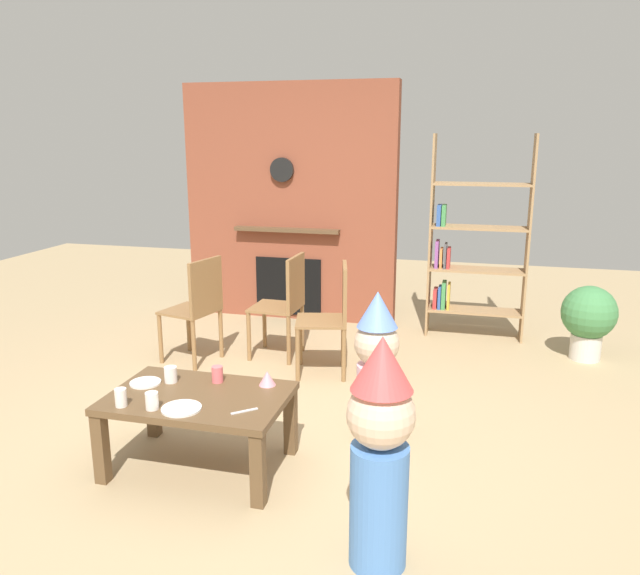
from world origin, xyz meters
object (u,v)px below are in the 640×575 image
Objects in this scene: paper_cup_center at (217,374)px; paper_plate_front at (181,408)px; dining_chair_right at (333,312)px; potted_plant_tall at (589,317)px; child_in_pink at (376,366)px; coffee_table at (199,406)px; paper_cup_far_left at (171,374)px; child_with_cone_hat at (380,448)px; paper_cup_near_right at (152,401)px; dining_chair_middle at (286,300)px; paper_plate_rear at (145,383)px; dining_chair_left at (198,304)px; paper_cup_near_left at (121,398)px; bookshelf at (470,248)px; birthday_cake_slice at (268,378)px.

paper_cup_center reaches higher than paper_plate_front.
dining_chair_right is 2.22m from potted_plant_tall.
coffee_table is at bearing 0.00° from child_in_pink.
paper_plate_front is 3.62m from potted_plant_tall.
child_with_cone_hat is at bearing -27.15° from paper_cup_far_left.
child_with_cone_hat is (1.28, -0.33, 0.07)m from paper_cup_near_right.
paper_cup_far_left is 0.11× the size of dining_chair_right.
child_in_pink is at bearing -53.14° from child_with_cone_hat.
child_in_pink is at bearing 128.62° from dining_chair_middle.
child_with_cone_hat is at bearing -113.47° from potted_plant_tall.
dining_chair_right reaches higher than paper_cup_center.
dining_chair_middle reaches higher than coffee_table.
paper_plate_front is (0.15, 0.03, -0.04)m from paper_cup_near_right.
paper_plate_rear is at bearing 82.97° from dining_chair_middle.
dining_chair_left and dining_chair_middle have the same top height.
paper_plate_front is at bearing 94.28° from dining_chair_middle.
dining_chair_left is (-0.41, 1.82, 0.01)m from paper_cup_near_left.
potted_plant_tall is (2.78, 2.71, -0.12)m from paper_cup_near_left.
paper_cup_near_left reaches higher than paper_cup_far_left.
paper_cup_near_left is (-1.76, -3.14, -0.35)m from bookshelf.
paper_cup_near_left is 2.14m from dining_chair_middle.
paper_cup_center is at bearing 18.00° from paper_plate_rear.
paper_cup_near_left reaches higher than paper_cup_center.
paper_cup_near_left is 0.32m from paper_plate_rear.
paper_cup_near_left is 2.00m from dining_chair_right.
paper_cup_near_left is 0.11× the size of dining_chair_middle.
potted_plant_tall is (3.19, 0.89, -0.13)m from dining_chair_left.
dining_chair_right is at bearing 77.36° from paper_plate_front.
potted_plant_tall is (2.04, 0.86, -0.13)m from dining_chair_right.
potted_plant_tall is at bearing 47.49° from paper_plate_front.
bookshelf is 1.89× the size of coffee_table.
birthday_cake_slice is 0.10× the size of child_in_pink.
dining_chair_right reaches higher than coffee_table.
bookshelf is 3.52m from paper_cup_near_right.
paper_plate_rear is 0.28× the size of potted_plant_tall.
dining_chair_right is at bearing 75.87° from coffee_table.
bookshelf is 3.49m from child_with_cone_hat.
paper_plate_rear is 3.70m from potted_plant_tall.
dining_chair_right reaches higher than paper_cup_far_left.
paper_plate_front is at bearing 7.27° from paper_cup_near_left.
paper_cup_near_left is at bearing 14.25° from child_with_cone_hat.
birthday_cake_slice is 0.11× the size of dining_chair_middle.
child_in_pink reaches higher than paper_cup_far_left.
paper_cup_near_left reaches higher than coffee_table.
paper_cup_center is at bearing -117.34° from bookshelf.
dining_chair_right reaches higher than paper_cup_near_left.
paper_cup_far_left is at bearing -165.54° from paper_cup_center.
paper_cup_far_left is at bearing 151.02° from coffee_table.
paper_cup_far_left is 0.41m from paper_plate_front.
paper_cup_far_left is 0.52× the size of paper_plate_rear.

